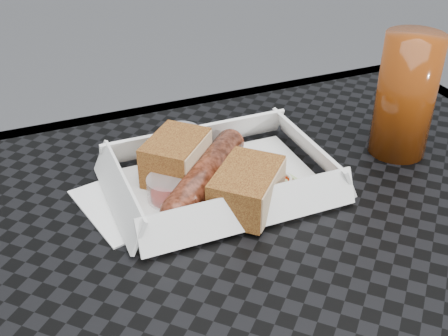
% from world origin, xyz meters
% --- Properties ---
extents(patio_table, '(0.80, 0.80, 0.74)m').
position_xyz_m(patio_table, '(0.00, 0.00, 0.67)').
color(patio_table, black).
rests_on(patio_table, ground).
extents(food_tray, '(0.22, 0.15, 0.00)m').
position_xyz_m(food_tray, '(-0.03, 0.16, 0.75)').
color(food_tray, white).
rests_on(food_tray, patio_table).
extents(bratwurst, '(0.14, 0.15, 0.04)m').
position_xyz_m(bratwurst, '(-0.05, 0.16, 0.77)').
color(bratwurst, maroon).
rests_on(bratwurst, food_tray).
extents(bread_near, '(0.10, 0.10, 0.05)m').
position_xyz_m(bread_near, '(-0.07, 0.20, 0.77)').
color(bread_near, brown).
rests_on(bread_near, food_tray).
extents(bread_far, '(0.10, 0.10, 0.05)m').
position_xyz_m(bread_far, '(-0.02, 0.11, 0.77)').
color(bread_far, brown).
rests_on(bread_far, food_tray).
extents(veg_garnish, '(0.03, 0.03, 0.00)m').
position_xyz_m(veg_garnish, '(0.04, 0.12, 0.75)').
color(veg_garnish, red).
rests_on(veg_garnish, food_tray).
extents(napkin, '(0.14, 0.14, 0.00)m').
position_xyz_m(napkin, '(-0.13, 0.17, 0.75)').
color(napkin, white).
rests_on(napkin, patio_table).
extents(condiment_cup_sauce, '(0.05, 0.05, 0.03)m').
position_xyz_m(condiment_cup_sauce, '(-0.09, 0.16, 0.76)').
color(condiment_cup_sauce, '#97150B').
rests_on(condiment_cup_sauce, patio_table).
extents(condiment_cup_empty, '(0.05, 0.05, 0.03)m').
position_xyz_m(condiment_cup_empty, '(-0.05, 0.26, 0.76)').
color(condiment_cup_empty, silver).
rests_on(condiment_cup_empty, patio_table).
extents(drink_glass, '(0.07, 0.07, 0.15)m').
position_xyz_m(drink_glass, '(0.20, 0.15, 0.82)').
color(drink_glass, '#662808').
rests_on(drink_glass, patio_table).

